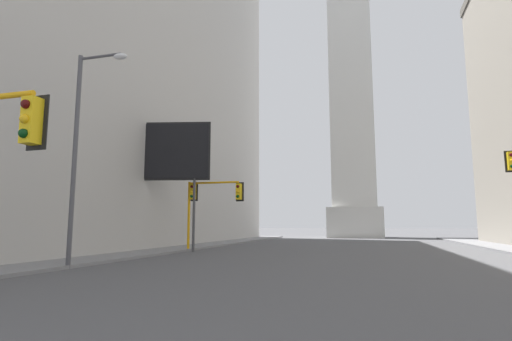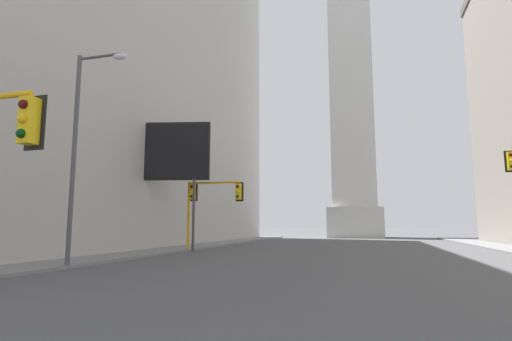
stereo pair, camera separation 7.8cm
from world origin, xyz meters
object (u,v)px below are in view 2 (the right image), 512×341
(obelisk, at_px, (349,3))
(street_lamp, at_px, (81,137))
(traffic_light_mid_left, at_px, (207,198))
(billboard_sign, at_px, (164,153))

(obelisk, relative_size, street_lamp, 7.89)
(street_lamp, bearing_deg, traffic_light_mid_left, 85.55)
(traffic_light_mid_left, height_order, street_lamp, street_lamp)
(obelisk, xyz_separation_m, street_lamp, (-9.91, -44.74, -30.00))
(traffic_light_mid_left, xyz_separation_m, street_lamp, (-0.92, -11.82, 1.91))
(traffic_light_mid_left, relative_size, billboard_sign, 0.54)
(street_lamp, xyz_separation_m, billboard_sign, (-1.78, 10.35, 1.17))
(obelisk, bearing_deg, street_lamp, -102.49)
(street_lamp, relative_size, billboard_sign, 1.04)
(obelisk, relative_size, traffic_light_mid_left, 15.14)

